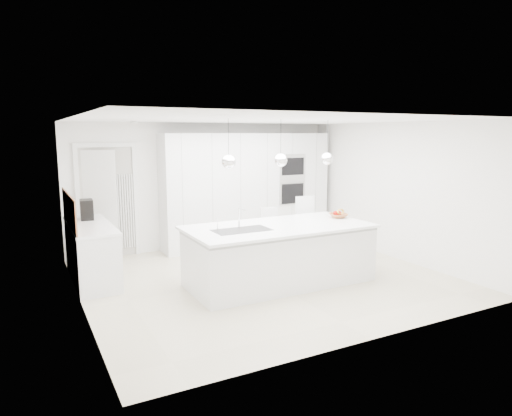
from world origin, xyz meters
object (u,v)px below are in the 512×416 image
fruit_bowl (338,216)px  bar_stool_left (272,236)px  bar_stool_right (309,229)px  espresso_machine (87,210)px  island_base (280,256)px

fruit_bowl → bar_stool_left: bearing=133.6°
bar_stool_left → bar_stool_right: bearing=1.5°
fruit_bowl → bar_stool_left: 1.23m
espresso_machine → bar_stool_right: espresso_machine is taller
island_base → espresso_machine: 3.25m
espresso_machine → bar_stool_left: (2.95, -0.97, -0.57)m
island_base → bar_stool_left: bar_stool_left is taller
fruit_bowl → bar_stool_left: size_ratio=0.30×
bar_stool_right → espresso_machine: bearing=170.3°
espresso_machine → bar_stool_left: bearing=-13.6°
island_base → fruit_bowl: (1.22, 0.14, 0.51)m
bar_stool_left → bar_stool_right: bar_stool_right is taller
island_base → bar_stool_left: (0.42, 0.98, 0.07)m
island_base → espresso_machine: (-2.53, 1.94, 0.64)m
fruit_bowl → espresso_machine: 4.16m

